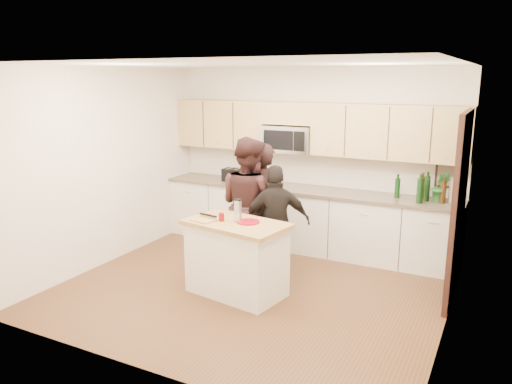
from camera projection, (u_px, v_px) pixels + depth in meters
The scene contains 21 objects.
floor at pixel (252, 288), 6.19m from camera, with size 4.50×4.50×0.00m, color brown.
room_shell at pixel (252, 150), 5.80m from camera, with size 4.52×4.02×2.71m.
back_cabinetry at pixel (303, 218), 7.55m from camera, with size 4.50×0.66×0.94m.
upper_cabinetry at pixel (311, 127), 7.35m from camera, with size 4.50×0.33×0.75m.
microwave at pixel (289, 139), 7.51m from camera, with size 0.76×0.41×0.40m.
doorway at pixel (460, 202), 5.72m from camera, with size 0.06×1.25×2.20m.
framed_picture at pixel (447, 174), 6.76m from camera, with size 0.30×0.03×0.38m.
dish_towel at pixel (242, 193), 7.73m from camera, with size 0.34×0.60×0.48m.
island at pixel (237, 258), 5.96m from camera, with size 1.30×0.89×0.90m.
red_plate at pixel (248, 222), 5.83m from camera, with size 0.27×0.27×0.02m, color maroon.
box_grater at pixel (238, 209), 5.84m from camera, with size 0.08×0.07×0.26m.
drink_glass at pixel (221, 217), 5.89m from camera, with size 0.07×0.07×0.10m, color maroon.
cutting_board at pixel (204, 220), 5.90m from camera, with size 0.26×0.20×0.02m, color tan.
tongs at pixel (208, 215), 6.06m from camera, with size 0.26×0.03×0.02m, color black.
knife at pixel (207, 218), 5.95m from camera, with size 0.22×0.02×0.01m, color silver.
toaster at pixel (234, 175), 7.94m from camera, with size 0.32×0.22×0.20m.
bottle_cluster at pixel (427, 188), 6.64m from camera, with size 0.76×0.34×0.40m.
orchid at pixel (441, 187), 6.57m from camera, with size 0.23×0.19×0.42m, color #2F7535.
woman_left at pixel (263, 205), 6.84m from camera, with size 0.62×0.41×1.71m, color black.
woman_center at pixel (249, 205), 6.59m from camera, with size 0.88×0.69×1.82m, color black.
woman_right at pixel (276, 223), 6.37m from camera, with size 0.87×0.36×1.49m, color black.
Camera 1 is at (2.67, -5.10, 2.57)m, focal length 35.00 mm.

